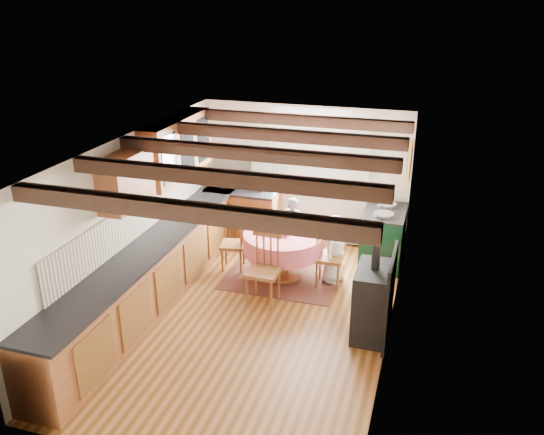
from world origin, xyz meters
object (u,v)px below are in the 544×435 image
(aga_range, at_px, (383,236))
(child_far, at_px, (293,227))
(chair_near, at_px, (263,270))
(chair_right, at_px, (329,255))
(cast_iron_stove, at_px, (374,284))
(cup, at_px, (289,230))
(dining_table, at_px, (283,256))
(chair_left, at_px, (233,243))
(child_right, at_px, (334,249))

(aga_range, relative_size, child_far, 0.96)
(chair_near, height_order, child_far, child_far)
(chair_right, xyz_separation_m, aga_range, (0.68, 0.99, -0.03))
(chair_right, distance_m, child_far, 1.11)
(chair_right, distance_m, aga_range, 1.20)
(cast_iron_stove, height_order, cup, cast_iron_stove)
(dining_table, distance_m, child_far, 0.79)
(chair_right, height_order, aga_range, chair_right)
(chair_left, relative_size, child_far, 0.86)
(aga_range, xyz_separation_m, cup, (-1.34, -0.91, 0.32))
(cup, bearing_deg, chair_right, -7.02)
(dining_table, relative_size, cup, 13.26)
(dining_table, distance_m, child_right, 0.79)
(chair_left, xyz_separation_m, cast_iron_stove, (2.37, -1.23, 0.29))
(cast_iron_stove, bearing_deg, chair_right, 124.42)
(aga_range, distance_m, child_far, 1.48)
(dining_table, distance_m, chair_left, 0.86)
(chair_near, bearing_deg, aga_range, 53.04)
(chair_left, distance_m, child_right, 1.62)
(dining_table, bearing_deg, cast_iron_stove, -37.70)
(chair_near, bearing_deg, cast_iron_stove, -10.26)
(chair_right, relative_size, child_far, 0.93)
(child_right, relative_size, cup, 11.68)
(chair_right, relative_size, aga_range, 0.97)
(child_right, bearing_deg, cup, 103.49)
(chair_left, relative_size, cast_iron_stove, 0.61)
(cup, bearing_deg, child_right, 3.75)
(child_far, bearing_deg, cast_iron_stove, 138.59)
(dining_table, distance_m, chair_right, 0.73)
(cast_iron_stove, distance_m, cup, 1.90)
(chair_near, xyz_separation_m, child_right, (0.84, 0.92, 0.02))
(chair_near, xyz_separation_m, aga_range, (1.47, 1.78, -0.06))
(dining_table, xyz_separation_m, aga_range, (1.41, 0.97, 0.09))
(cup, bearing_deg, dining_table, -136.67)
(chair_left, height_order, child_right, child_right)
(chair_near, distance_m, cup, 0.92)
(cup, bearing_deg, chair_left, -179.57)
(aga_range, xyz_separation_m, cast_iron_stove, (0.11, -2.14, 0.28))
(cast_iron_stove, relative_size, child_far, 1.42)
(chair_near, distance_m, cast_iron_stove, 1.64)
(dining_table, height_order, chair_near, chair_near)
(chair_near, xyz_separation_m, chair_right, (0.79, 0.79, -0.03))
(cast_iron_stove, height_order, child_far, cast_iron_stove)
(dining_table, xyz_separation_m, chair_near, (-0.07, -0.81, 0.15))
(chair_right, height_order, child_far, child_far)
(chair_left, height_order, cup, chair_left)
(chair_left, bearing_deg, child_right, 81.65)
(chair_left, xyz_separation_m, child_far, (0.79, 0.72, 0.07))
(dining_table, distance_m, cup, 0.42)
(dining_table, bearing_deg, aga_range, 34.63)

